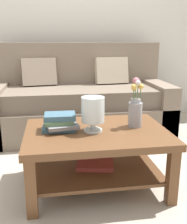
% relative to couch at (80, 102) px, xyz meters
% --- Properties ---
extents(ground_plane, '(10.00, 10.00, 0.00)m').
position_rel_couch_xyz_m(ground_plane, '(-0.04, -0.99, -0.36)').
color(ground_plane, '#ADA393').
extents(back_wall, '(6.40, 0.12, 2.70)m').
position_rel_couch_xyz_m(back_wall, '(-0.04, 0.66, 0.99)').
color(back_wall, beige).
rests_on(back_wall, ground).
extents(couch, '(2.08, 0.90, 1.06)m').
position_rel_couch_xyz_m(couch, '(0.00, 0.00, 0.00)').
color(couch, '#7A6B5B').
rests_on(couch, ground).
extents(coffee_table, '(1.05, 0.74, 0.45)m').
position_rel_couch_xyz_m(coffee_table, '(-0.01, -1.28, -0.04)').
color(coffee_table, brown).
rests_on(coffee_table, ground).
extents(book_stack_main, '(0.27, 0.25, 0.12)m').
position_rel_couch_xyz_m(book_stack_main, '(-0.28, -1.23, 0.15)').
color(book_stack_main, '#3D6075').
rests_on(book_stack_main, coffee_table).
extents(glass_hurricane_vase, '(0.17, 0.17, 0.26)m').
position_rel_couch_xyz_m(glass_hurricane_vase, '(-0.04, -1.30, 0.24)').
color(glass_hurricane_vase, silver).
rests_on(glass_hurricane_vase, coffee_table).
extents(flower_pitcher, '(0.11, 0.11, 0.38)m').
position_rel_couch_xyz_m(flower_pitcher, '(0.30, -1.24, 0.23)').
color(flower_pitcher, gray).
rests_on(flower_pitcher, coffee_table).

